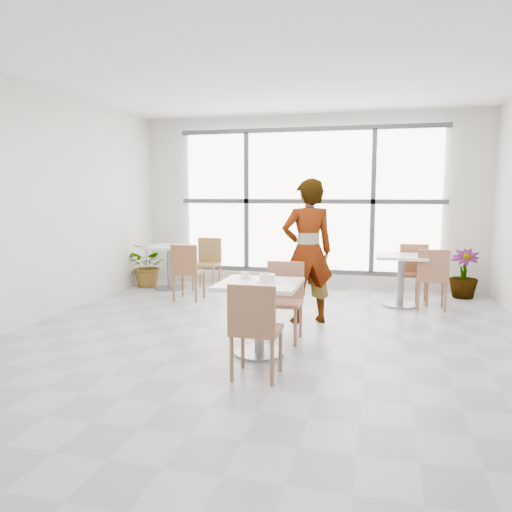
% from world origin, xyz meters
% --- Properties ---
extents(floor, '(7.00, 7.00, 0.00)m').
position_xyz_m(floor, '(0.00, 0.00, 0.00)').
color(floor, '#9E9EA5').
rests_on(floor, ground).
extents(ceiling, '(7.00, 7.00, 0.00)m').
position_xyz_m(ceiling, '(0.00, 0.00, 3.00)').
color(ceiling, white).
rests_on(ceiling, ground).
extents(wall_back, '(6.00, 0.00, 6.00)m').
position_xyz_m(wall_back, '(0.00, 3.50, 1.50)').
color(wall_back, silver).
rests_on(wall_back, ground).
extents(wall_front, '(6.00, 0.00, 6.00)m').
position_xyz_m(wall_front, '(0.00, -3.50, 1.50)').
color(wall_front, silver).
rests_on(wall_front, ground).
extents(wall_left, '(0.00, 7.00, 7.00)m').
position_xyz_m(wall_left, '(-3.00, 0.00, 1.50)').
color(wall_left, silver).
rests_on(wall_left, ground).
extents(window, '(4.60, 0.07, 2.52)m').
position_xyz_m(window, '(0.00, 3.44, 1.50)').
color(window, white).
rests_on(window, ground).
extents(main_table, '(0.80, 0.80, 0.75)m').
position_xyz_m(main_table, '(0.06, -0.42, 0.52)').
color(main_table, white).
rests_on(main_table, ground).
extents(chair_near, '(0.42, 0.42, 0.87)m').
position_xyz_m(chair_near, '(0.19, -1.11, 0.50)').
color(chair_near, brown).
rests_on(chair_near, ground).
extents(chair_far, '(0.42, 0.42, 0.87)m').
position_xyz_m(chair_far, '(0.20, 0.20, 0.50)').
color(chair_far, '#A56951').
rests_on(chair_far, ground).
extents(oatmeal_bowl, '(0.21, 0.21, 0.10)m').
position_xyz_m(oatmeal_bowl, '(0.14, -0.39, 0.79)').
color(oatmeal_bowl, white).
rests_on(oatmeal_bowl, main_table).
extents(coffee_cup, '(0.16, 0.13, 0.07)m').
position_xyz_m(coffee_cup, '(-0.13, -0.25, 0.78)').
color(coffee_cup, white).
rests_on(coffee_cup, main_table).
extents(person, '(0.79, 0.67, 1.82)m').
position_xyz_m(person, '(0.35, 0.99, 0.91)').
color(person, black).
rests_on(person, ground).
extents(bg_table_left, '(0.70, 0.70, 0.75)m').
position_xyz_m(bg_table_left, '(-2.26, 2.65, 0.49)').
color(bg_table_left, white).
rests_on(bg_table_left, ground).
extents(bg_table_right, '(0.70, 0.70, 0.75)m').
position_xyz_m(bg_table_right, '(1.54, 2.24, 0.49)').
color(bg_table_right, white).
rests_on(bg_table_right, ground).
extents(bg_chair_left_near, '(0.42, 0.42, 0.87)m').
position_xyz_m(bg_chair_left_near, '(-1.62, 1.81, 0.50)').
color(bg_chair_left_near, brown).
rests_on(bg_chair_left_near, ground).
extents(bg_chair_left_far, '(0.42, 0.42, 0.87)m').
position_xyz_m(bg_chair_left_far, '(-1.65, 2.86, 0.50)').
color(bg_chair_left_far, olive).
rests_on(bg_chair_left_far, ground).
extents(bg_chair_right_near, '(0.42, 0.42, 0.87)m').
position_xyz_m(bg_chair_right_near, '(1.96, 2.07, 0.50)').
color(bg_chair_right_near, '#975F49').
rests_on(bg_chair_right_near, ground).
extents(bg_chair_right_far, '(0.42, 0.42, 0.87)m').
position_xyz_m(bg_chair_right_far, '(1.74, 2.58, 0.50)').
color(bg_chair_right_far, '#A56642').
rests_on(bg_chair_right_far, ground).
extents(plant_left, '(0.87, 0.83, 0.77)m').
position_xyz_m(plant_left, '(-2.70, 2.72, 0.39)').
color(plant_left, '#41703F').
rests_on(plant_left, ground).
extents(plant_right, '(0.50, 0.50, 0.77)m').
position_xyz_m(plant_right, '(2.52, 3.06, 0.39)').
color(plant_right, '#5C823E').
rests_on(plant_right, ground).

